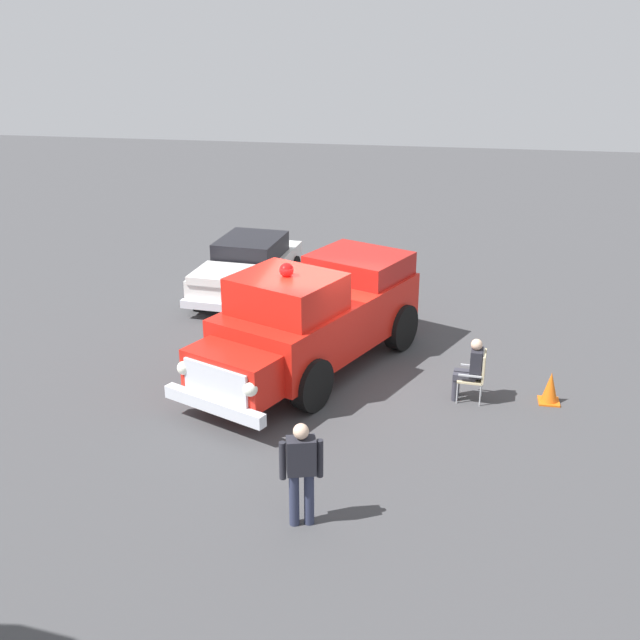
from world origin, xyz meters
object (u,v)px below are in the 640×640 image
at_px(vintage_fire_truck, 314,316).
at_px(spectator_standing, 301,468).
at_px(lawn_chair_near_truck, 477,373).
at_px(spectator_seated, 471,367).
at_px(classic_hot_rod, 247,267).
at_px(traffic_cone, 550,388).
at_px(lawn_chair_by_car, 368,264).

xyz_separation_m(vintage_fire_truck, spectator_standing, (5.36, 0.78, -0.23)).
height_order(lawn_chair_near_truck, spectator_seated, spectator_seated).
bearing_deg(classic_hot_rod, lawn_chair_near_truck, 48.49).
xyz_separation_m(spectator_seated, traffic_cone, (-0.14, 1.54, -0.39)).
bearing_deg(spectator_seated, classic_hot_rod, -132.08).
bearing_deg(spectator_standing, lawn_chair_by_car, -178.46).
distance_m(vintage_fire_truck, lawn_chair_by_car, 5.79).
bearing_deg(traffic_cone, spectator_standing, -40.81).
height_order(lawn_chair_near_truck, lawn_chair_by_car, same).
height_order(lawn_chair_by_car, traffic_cone, lawn_chair_by_car).
height_order(classic_hot_rod, lawn_chair_near_truck, classic_hot_rod).
bearing_deg(vintage_fire_truck, lawn_chair_by_car, 175.16).
bearing_deg(lawn_chair_near_truck, vintage_fire_truck, -104.83).
height_order(lawn_chair_by_car, spectator_standing, spectator_standing).
relative_size(spectator_seated, spectator_standing, 0.77).
height_order(spectator_seated, traffic_cone, spectator_seated).
relative_size(lawn_chair_near_truck, spectator_seated, 0.79).
bearing_deg(lawn_chair_near_truck, spectator_standing, -30.01).
height_order(lawn_chair_near_truck, spectator_standing, spectator_standing).
distance_m(lawn_chair_near_truck, spectator_seated, 0.17).
relative_size(lawn_chair_near_truck, spectator_standing, 0.61).
xyz_separation_m(lawn_chair_near_truck, spectator_seated, (-0.01, -0.13, 0.11)).
height_order(lawn_chair_by_car, spectator_seated, spectator_seated).
height_order(vintage_fire_truck, spectator_seated, vintage_fire_truck).
xyz_separation_m(lawn_chair_near_truck, traffic_cone, (-0.16, 1.41, -0.28)).
xyz_separation_m(vintage_fire_truck, traffic_cone, (0.74, 4.78, -0.89)).
height_order(classic_hot_rod, lawn_chair_by_car, classic_hot_rod).
bearing_deg(classic_hot_rod, spectator_seated, 47.92).
bearing_deg(traffic_cone, classic_hot_rod, -124.77).
relative_size(spectator_standing, traffic_cone, 2.64).
relative_size(vintage_fire_truck, lawn_chair_near_truck, 6.19).
bearing_deg(vintage_fire_truck, lawn_chair_near_truck, 75.17).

